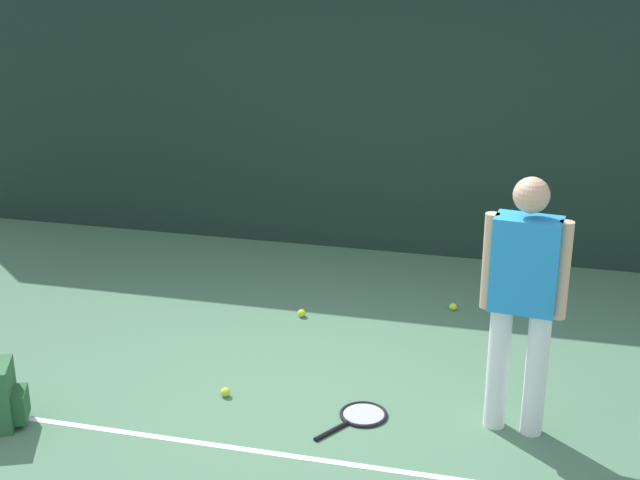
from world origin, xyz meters
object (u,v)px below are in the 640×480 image
(tennis_player, at_px, (523,292))
(tennis_ball_by_fence, at_px, (302,313))
(backpack, at_px, (0,396))
(tennis_ball_near_player, at_px, (453,307))
(tennis_ball_mid_court, at_px, (225,392))
(tennis_racket, at_px, (361,416))

(tennis_player, height_order, tennis_ball_by_fence, tennis_player)
(backpack, relative_size, tennis_ball_by_fence, 6.67)
(tennis_ball_near_player, distance_m, tennis_ball_mid_court, 2.31)
(backpack, bearing_deg, tennis_racket, -97.08)
(tennis_player, bearing_deg, tennis_racket, -166.82)
(backpack, distance_m, tennis_ball_by_fence, 2.58)
(tennis_player, relative_size, tennis_ball_mid_court, 25.76)
(tennis_ball_near_player, relative_size, tennis_ball_by_fence, 1.00)
(tennis_player, xyz_separation_m, tennis_ball_by_fence, (-1.79, 1.35, -0.93))
(tennis_ball_mid_court, bearing_deg, tennis_ball_near_player, 53.12)
(tennis_ball_by_fence, bearing_deg, tennis_racket, -61.17)
(backpack, xyz_separation_m, tennis_ball_mid_court, (1.29, 0.70, -0.18))
(tennis_player, relative_size, tennis_ball_near_player, 25.76)
(tennis_racket, xyz_separation_m, tennis_ball_near_player, (0.42, 1.89, 0.02))
(tennis_racket, bearing_deg, tennis_ball_by_fence, 60.87)
(tennis_racket, relative_size, tennis_ball_by_fence, 9.29)
(backpack, relative_size, tennis_ball_mid_court, 6.67)
(tennis_ball_by_fence, distance_m, tennis_ball_mid_court, 1.42)
(tennis_racket, xyz_separation_m, backpack, (-2.26, -0.66, 0.20))
(tennis_racket, bearing_deg, tennis_ball_near_player, 19.62)
(tennis_ball_by_fence, bearing_deg, tennis_ball_mid_court, -96.83)
(tennis_player, relative_size, backpack, 3.86)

